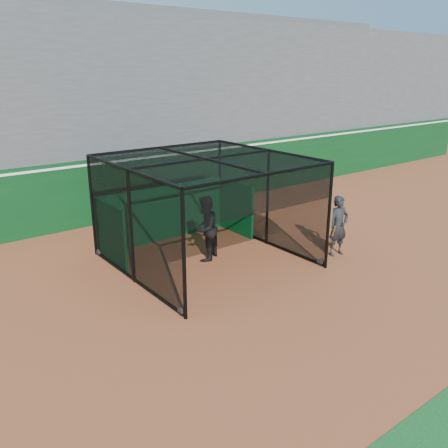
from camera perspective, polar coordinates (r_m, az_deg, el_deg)
ground at (r=12.58m, az=3.71°, el=-8.80°), size 120.00×120.00×0.00m
outfield_wall at (r=18.97m, az=-13.40°, el=4.23°), size 50.00×0.50×2.50m
grandstand at (r=21.99m, az=-18.27°, el=14.11°), size 50.00×7.85×8.95m
batting_cage at (r=14.31m, az=-2.18°, el=1.51°), size 5.10×5.35×3.20m
batter at (r=14.60m, az=-2.26°, el=-0.54°), size 1.25×1.18×2.04m
on_deck_player at (r=15.42m, az=13.60°, el=-0.23°), size 0.77×0.56×1.94m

